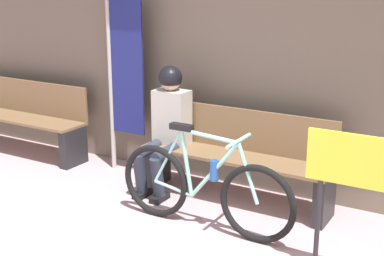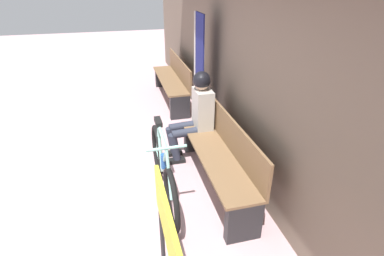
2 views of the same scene
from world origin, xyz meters
name	(u,v)px [view 1 (image 1 of 2)]	position (x,y,z in m)	size (l,w,h in m)	color
storefront_wall	(261,20)	(0.00, 2.45, 1.66)	(12.00, 0.56, 3.20)	#756656
park_bench_near	(237,158)	(-0.02, 2.05, 0.41)	(1.84, 0.42, 0.86)	brown
bicycle	(204,189)	(0.01, 1.37, 0.36)	(1.63, 0.40, 0.88)	black
person_seated	(167,120)	(-0.73, 1.94, 0.71)	(0.34, 0.61, 1.24)	#2D3342
park_bench_far	(19,118)	(-2.93, 2.05, 0.42)	(1.92, 0.42, 0.86)	brown
banner_pole	(122,72)	(-1.42, 2.16, 1.09)	(0.45, 0.05, 1.86)	#B7B2A8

